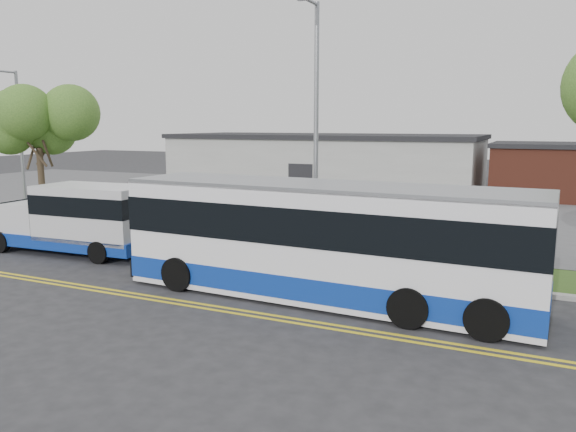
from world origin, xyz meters
The scene contains 18 objects.
ground centered at (0.00, 0.00, 0.00)m, with size 140.00×140.00×0.00m, color #28282B.
lane_line_north centered at (0.00, -3.85, 0.01)m, with size 70.00×0.12×0.01m, color yellow.
lane_line_south centered at (0.00, -4.15, 0.01)m, with size 70.00×0.12×0.01m, color yellow.
curb centered at (0.00, 1.10, 0.07)m, with size 80.00×0.30×0.15m, color #9E9B93.
verge centered at (0.00, 2.90, 0.05)m, with size 80.00×3.30×0.10m, color #34501A.
parking_lot centered at (0.00, 17.00, 0.05)m, with size 80.00×25.00×0.10m, color #4C4C4F.
commercial_building centered at (-6.00, 27.00, 2.18)m, with size 25.40×10.40×4.35m.
brick_wing centered at (10.50, 26.00, 1.96)m, with size 6.30×7.30×3.90m.
tree_west centered at (-12.00, 3.20, 5.12)m, with size 4.40×4.40×6.91m.
streetlight_near centered at (3.00, 2.73, 5.23)m, with size 0.35×1.53×9.50m.
streetlight_far centered at (-16.00, 5.42, 4.48)m, with size 0.35×1.53×8.00m.
shuttle_bus centered at (-5.88, -0.38, 1.50)m, with size 7.43×2.79×2.80m.
transit_bus centered at (5.12, -1.80, 1.76)m, with size 12.60×3.34×3.47m.
pedestrian centered at (-10.96, 3.16, 1.05)m, with size 0.69×0.45×1.89m, color black.
parked_car_a centered at (-11.68, 14.58, 0.84)m, with size 1.57×4.49×1.48m, color #ABACB2.
parked_car_b centered at (-11.34, 12.22, 0.71)m, with size 1.71×4.21×1.22m, color silver.
grocery_bag_left centered at (-11.26, 2.91, 0.26)m, with size 0.32×0.32×0.32m, color white.
grocery_bag_right centered at (-10.66, 3.41, 0.26)m, with size 0.32×0.32×0.32m, color white.
Camera 1 is at (11.01, -17.09, 5.21)m, focal length 35.00 mm.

